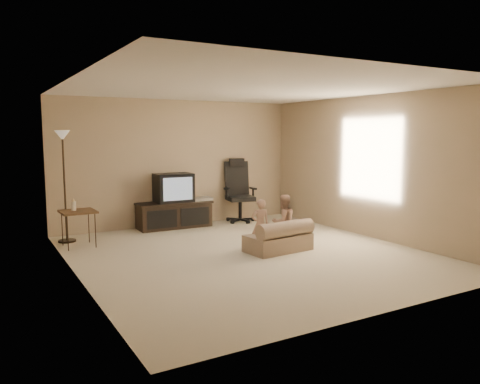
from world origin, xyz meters
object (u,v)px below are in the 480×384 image
object	(u,v)px
tv_stand	(174,205)
office_chair	(239,199)
floor_lamp	(63,161)
child_sofa	(280,239)
side_table	(78,212)
toddler_left	(260,225)
toddler_right	(283,222)

from	to	relation	value
tv_stand	office_chair	size ratio (longest dim) A/B	1.14
floor_lamp	child_sofa	size ratio (longest dim) A/B	1.78
side_table	child_sofa	distance (m)	3.30
tv_stand	floor_lamp	bearing A→B (deg)	-171.38
tv_stand	child_sofa	bearing A→B (deg)	-73.16
office_chair	floor_lamp	size ratio (longest dim) A/B	0.70
side_table	child_sofa	world-z (taller)	side_table
toddler_left	floor_lamp	bearing A→B (deg)	-26.34
floor_lamp	child_sofa	world-z (taller)	floor_lamp
office_chair	toddler_left	size ratio (longest dim) A/B	1.62
tv_stand	toddler_right	bearing A→B (deg)	-68.78
tv_stand	child_sofa	size ratio (longest dim) A/B	1.41
toddler_left	toddler_right	bearing A→B (deg)	-179.40
office_chair	tv_stand	bearing A→B (deg)	-170.00
toddler_left	child_sofa	bearing A→B (deg)	145.94
side_table	toddler_right	world-z (taller)	toddler_right
office_chair	child_sofa	xyz separation A→B (m)	(-0.71, -2.55, -0.27)
floor_lamp	toddler_right	xyz separation A→B (m)	(2.95, -2.20, -0.94)
side_table	tv_stand	bearing A→B (deg)	19.97
office_chair	child_sofa	bearing A→B (deg)	-93.26
side_table	toddler_right	xyz separation A→B (m)	(2.84, -1.74, -0.14)
child_sofa	toddler_left	world-z (taller)	toddler_left
tv_stand	side_table	size ratio (longest dim) A/B	1.87
tv_stand	side_table	xyz separation A→B (m)	(-1.95, -0.71, 0.13)
tv_stand	toddler_left	bearing A→B (deg)	-76.65
office_chair	floor_lamp	bearing A→B (deg)	-164.34
floor_lamp	toddler_right	bearing A→B (deg)	-36.69
office_chair	child_sofa	distance (m)	2.66
floor_lamp	toddler_right	world-z (taller)	floor_lamp
floor_lamp	side_table	bearing A→B (deg)	-76.49
child_sofa	toddler_right	bearing A→B (deg)	36.72
floor_lamp	tv_stand	bearing A→B (deg)	7.17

